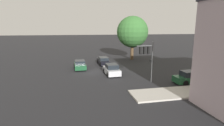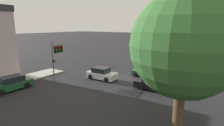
{
  "view_description": "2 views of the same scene",
  "coord_description": "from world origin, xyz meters",
  "views": [
    {
      "loc": [
        26.73,
        -2.64,
        6.83
      ],
      "look_at": [
        3.64,
        2.23,
        2.06
      ],
      "focal_mm": 28.0,
      "sensor_mm": 36.0,
      "label": 1
    },
    {
      "loc": [
        -11.63,
        20.78,
        7.17
      ],
      "look_at": [
        0.96,
        1.74,
        2.28
      ],
      "focal_mm": 28.0,
      "sensor_mm": 36.0,
      "label": 2
    }
  ],
  "objects": [
    {
      "name": "crossing_car_2",
      "position": [
        -5.37,
        2.46,
        0.67
      ],
      "size": [
        4.77,
        1.98,
        1.41
      ],
      "rotation": [
        0.0,
        0.0,
        3.17
      ],
      "color": "black",
      "rests_on": "ground_plane"
    },
    {
      "name": "ground_plane",
      "position": [
        0.0,
        0.0,
        0.0
      ],
      "size": [
        300.0,
        300.0,
        0.0
      ],
      "primitive_type": "plane",
      "color": "black"
    },
    {
      "name": "traffic_signal",
      "position": [
        6.77,
        5.95,
        3.73
      ],
      "size": [
        0.73,
        2.32,
        5.18
      ],
      "rotation": [
        0.0,
        0.0,
        3.24
      ],
      "color": "#515456",
      "rests_on": "ground_plane"
    },
    {
      "name": "crossing_car_1",
      "position": [
        2.15,
        2.49,
        0.76
      ],
      "size": [
        4.21,
        2.06,
        1.62
      ],
      "rotation": [
        0.0,
        0.0,
        3.18
      ],
      "color": "#B7B7BC",
      "rests_on": "ground_plane"
    },
    {
      "name": "crossing_car_0",
      "position": [
        -2.53,
        -1.99,
        0.68
      ],
      "size": [
        4.07,
        2.01,
        1.44
      ],
      "rotation": [
        0.0,
        0.0,
        0.03
      ],
      "color": "#194728",
      "rests_on": "ground_plane"
    },
    {
      "name": "street_tree",
      "position": [
        -9.42,
        9.46,
        5.97
      ],
      "size": [
        6.68,
        6.68,
        9.33
      ],
      "color": "#4C3823",
      "rests_on": "ground_plane"
    },
    {
      "name": "parked_car_0",
      "position": [
        8.26,
        11.41,
        0.75
      ],
      "size": [
        1.89,
        4.53,
        1.6
      ],
      "rotation": [
        0.0,
        0.0,
        1.56
      ],
      "color": "#194728",
      "rests_on": "ground_plane"
    }
  ]
}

